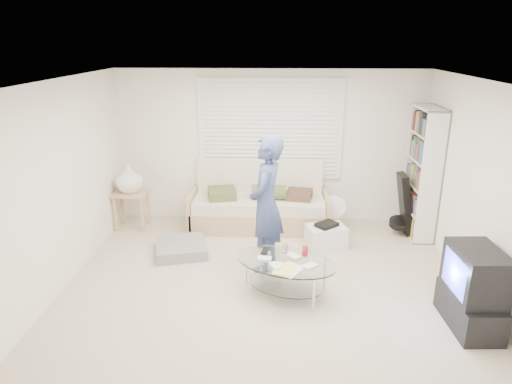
{
  "coord_description": "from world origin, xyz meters",
  "views": [
    {
      "loc": [
        0.11,
        -5.08,
        2.95
      ],
      "look_at": [
        -0.14,
        0.3,
        1.12
      ],
      "focal_mm": 32.0,
      "sensor_mm": 36.0,
      "label": 1
    }
  ],
  "objects_px": {
    "tv_unit": "(473,290)",
    "coffee_table": "(286,267)",
    "futon_sofa": "(259,206)",
    "bookshelf": "(422,173)"
  },
  "relations": [
    {
      "from": "tv_unit",
      "to": "coffee_table",
      "type": "bearing_deg",
      "value": 164.73
    },
    {
      "from": "futon_sofa",
      "to": "tv_unit",
      "type": "xyz_separation_m",
      "value": [
        2.36,
        -2.64,
        0.08
      ]
    },
    {
      "from": "futon_sofa",
      "to": "coffee_table",
      "type": "height_order",
      "value": "futon_sofa"
    },
    {
      "from": "tv_unit",
      "to": "coffee_table",
      "type": "relative_size",
      "value": 0.64
    },
    {
      "from": "futon_sofa",
      "to": "coffee_table",
      "type": "xyz_separation_m",
      "value": [
        0.4,
        -2.11,
        0.01
      ]
    },
    {
      "from": "bookshelf",
      "to": "coffee_table",
      "type": "distance_m",
      "value": 2.89
    },
    {
      "from": "tv_unit",
      "to": "coffee_table",
      "type": "xyz_separation_m",
      "value": [
        -1.96,
        0.53,
        -0.07
      ]
    },
    {
      "from": "tv_unit",
      "to": "coffee_table",
      "type": "height_order",
      "value": "tv_unit"
    },
    {
      "from": "futon_sofa",
      "to": "coffee_table",
      "type": "distance_m",
      "value": 2.15
    },
    {
      "from": "tv_unit",
      "to": "futon_sofa",
      "type": "bearing_deg",
      "value": 131.77
    }
  ]
}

